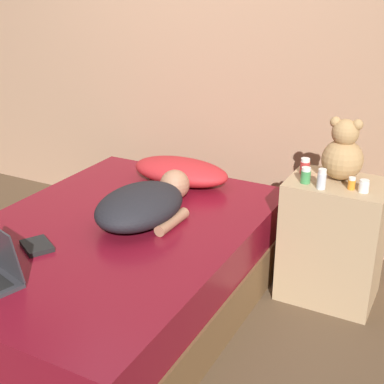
% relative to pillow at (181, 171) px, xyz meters
% --- Properties ---
extents(ground_plane, '(12.00, 12.00, 0.00)m').
position_rel_pillow_xyz_m(ground_plane, '(-0.01, -0.73, -0.56)').
color(ground_plane, brown).
extents(wall_back, '(8.00, 0.06, 2.60)m').
position_rel_pillow_xyz_m(wall_back, '(-0.01, 0.52, 0.74)').
color(wall_back, tan).
rests_on(wall_back, ground_plane).
extents(bed, '(1.38, 1.93, 0.48)m').
position_rel_pillow_xyz_m(bed, '(-0.01, -0.73, -0.32)').
color(bed, brown).
rests_on(bed, ground_plane).
extents(nightstand, '(0.51, 0.39, 0.69)m').
position_rel_pillow_xyz_m(nightstand, '(0.99, -0.08, -0.21)').
color(nightstand, tan).
rests_on(nightstand, ground_plane).
extents(pillow, '(0.64, 0.33, 0.15)m').
position_rel_pillow_xyz_m(pillow, '(0.00, 0.00, 0.00)').
color(pillow, red).
rests_on(pillow, bed).
extents(person_lying, '(0.42, 0.74, 0.19)m').
position_rel_pillow_xyz_m(person_lying, '(0.09, -0.56, 0.02)').
color(person_lying, black).
rests_on(person_lying, bed).
extents(teddy_bear, '(0.22, 0.22, 0.33)m').
position_rel_pillow_xyz_m(teddy_bear, '(0.99, -0.03, 0.28)').
color(teddy_bear, tan).
rests_on(teddy_bear, nightstand).
extents(bottle_orange, '(0.04, 0.04, 0.06)m').
position_rel_pillow_xyz_m(bottle_orange, '(1.07, -0.15, 0.17)').
color(bottle_orange, orange).
rests_on(bottle_orange, nightstand).
extents(bottle_clear, '(0.05, 0.05, 0.11)m').
position_rel_pillow_xyz_m(bottle_clear, '(0.93, -0.21, 0.19)').
color(bottle_clear, silver).
rests_on(bottle_clear, nightstand).
extents(bottle_green, '(0.05, 0.05, 0.08)m').
position_rel_pillow_xyz_m(bottle_green, '(0.84, -0.17, 0.18)').
color(bottle_green, '#3D8E4C').
rests_on(bottle_green, nightstand).
extents(bottle_white, '(0.05, 0.05, 0.06)m').
position_rel_pillow_xyz_m(bottle_white, '(1.13, -0.16, 0.17)').
color(bottle_white, white).
rests_on(bottle_white, nightstand).
extents(bottle_red, '(0.05, 0.05, 0.09)m').
position_rel_pillow_xyz_m(bottle_red, '(0.80, -0.04, 0.18)').
color(bottle_red, '#B72D2D').
rests_on(bottle_red, nightstand).
extents(book, '(0.20, 0.19, 0.02)m').
position_rel_pillow_xyz_m(book, '(-0.20, -1.08, -0.06)').
color(book, black).
rests_on(book, bed).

